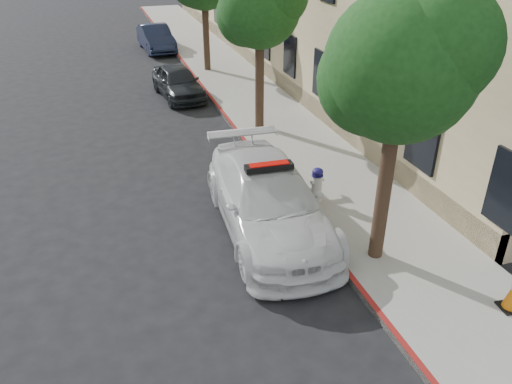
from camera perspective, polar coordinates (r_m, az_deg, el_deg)
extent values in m
plane|color=black|center=(11.85, -3.83, -4.86)|extent=(120.00, 120.00, 0.00)
cube|color=gray|center=(21.48, -1.22, 11.19)|extent=(3.20, 50.00, 0.15)
cube|color=maroon|center=(21.11, -5.29, 10.76)|extent=(0.12, 50.00, 0.15)
cylinder|color=black|center=(10.36, 14.45, 0.50)|extent=(0.30, 0.30, 3.30)
sphere|color=#133A12|center=(9.50, 16.28, 13.63)|extent=(2.80, 2.80, 2.80)
sphere|color=#133A12|center=(9.40, 19.74, 15.50)|extent=(2.24, 2.24, 2.24)
sphere|color=#133A12|center=(9.63, 13.28, 12.35)|extent=(2.10, 2.10, 2.10)
cylinder|color=black|center=(17.14, 0.41, 12.47)|extent=(0.30, 0.30, 3.19)
sphere|color=#133A12|center=(16.63, 0.44, 20.41)|extent=(2.60, 2.60, 2.60)
sphere|color=#133A12|center=(16.85, -1.10, 19.49)|extent=(1.95, 1.95, 1.95)
cylinder|color=black|center=(24.63, -5.74, 17.62)|extent=(0.30, 0.30, 3.41)
imported|color=silver|center=(11.61, 1.44, -0.94)|extent=(2.53, 5.62, 1.60)
cube|color=black|center=(11.21, 1.49, 2.88)|extent=(1.11, 0.34, 0.14)
cube|color=#A50A07|center=(11.18, 1.50, 3.15)|extent=(0.91, 0.27, 0.06)
imported|color=black|center=(21.31, -8.91, 12.33)|extent=(1.93, 3.95, 1.30)
imported|color=black|center=(29.76, -11.37, 16.87)|extent=(1.77, 4.31, 1.39)
cylinder|color=silver|center=(13.01, 6.87, -0.67)|extent=(0.35, 0.35, 0.11)
cylinder|color=silver|center=(12.84, 6.97, 0.71)|extent=(0.26, 0.26, 0.60)
ellipsoid|color=#191458|center=(12.66, 7.07, 2.31)|extent=(0.28, 0.28, 0.20)
cylinder|color=silver|center=(12.77, 7.00, 1.25)|extent=(0.39, 0.19, 0.11)
cylinder|color=silver|center=(12.77, 7.00, 1.25)|extent=(0.15, 0.22, 0.11)
cube|color=black|center=(10.70, 26.99, -11.64)|extent=(0.43, 0.43, 0.03)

